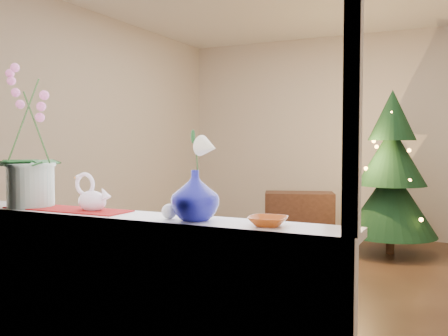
# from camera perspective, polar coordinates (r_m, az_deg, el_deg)

# --- Properties ---
(ground) EXTENTS (5.00, 5.00, 0.00)m
(ground) POSITION_cam_1_polar(r_m,az_deg,el_deg) (4.72, 7.03, -12.60)
(ground) COLOR #352115
(ground) RESTS_ON ground
(wall_back) EXTENTS (4.50, 0.10, 2.70)m
(wall_back) POSITION_cam_1_polar(r_m,az_deg,el_deg) (6.96, 13.71, 3.59)
(wall_back) COLOR beige
(wall_back) RESTS_ON ground
(wall_front) EXTENTS (4.50, 0.10, 2.70)m
(wall_front) POSITION_cam_1_polar(r_m,az_deg,el_deg) (2.32, -12.99, 4.96)
(wall_front) COLOR beige
(wall_front) RESTS_ON ground
(wall_left) EXTENTS (0.10, 5.00, 2.70)m
(wall_left) POSITION_cam_1_polar(r_m,az_deg,el_deg) (5.68, -14.97, 3.73)
(wall_left) COLOR beige
(wall_left) RESTS_ON ground
(window_apron) EXTENTS (2.20, 0.08, 0.88)m
(window_apron) POSITION_cam_1_polar(r_m,az_deg,el_deg) (2.49, -12.14, -16.49)
(window_apron) COLOR white
(window_apron) RESTS_ON ground
(windowsill) EXTENTS (2.20, 0.26, 0.04)m
(windowsill) POSITION_cam_1_polar(r_m,az_deg,el_deg) (2.45, -10.96, -5.69)
(windowsill) COLOR white
(windowsill) RESTS_ON window_apron
(window_frame) EXTENTS (2.22, 0.06, 1.60)m
(window_frame) POSITION_cam_1_polar(r_m,az_deg,el_deg) (2.38, -12.63, 13.40)
(window_frame) COLOR white
(window_frame) RESTS_ON windowsill
(runner) EXTENTS (0.70, 0.20, 0.01)m
(runner) POSITION_cam_1_polar(r_m,az_deg,el_deg) (2.69, -17.50, -4.51)
(runner) COLOR maroon
(runner) RESTS_ON windowsill
(orchid_pot) EXTENTS (0.32, 0.32, 0.77)m
(orchid_pot) POSITION_cam_1_polar(r_m,az_deg,el_deg) (2.84, -21.34, 3.57)
(orchid_pot) COLOR beige
(orchid_pot) RESTS_ON windowsill
(swan) EXTENTS (0.24, 0.16, 0.18)m
(swan) POSITION_cam_1_polar(r_m,az_deg,el_deg) (2.58, -14.85, -2.79)
(swan) COLOR white
(swan) RESTS_ON windowsill
(blue_vase) EXTENTS (0.32, 0.32, 0.26)m
(blue_vase) POSITION_cam_1_polar(r_m,az_deg,el_deg) (2.21, -3.33, -2.69)
(blue_vase) COLOR navy
(blue_vase) RESTS_ON windowsill
(lily) EXTENTS (0.14, 0.08, 0.19)m
(lily) POSITION_cam_1_polar(r_m,az_deg,el_deg) (2.20, -3.34, 3.17)
(lily) COLOR white
(lily) RESTS_ON blue_vase
(paperweight) EXTENTS (0.08, 0.08, 0.07)m
(paperweight) POSITION_cam_1_polar(r_m,az_deg,el_deg) (2.27, -6.27, -4.94)
(paperweight) COLOR silver
(paperweight) RESTS_ON windowsill
(amber_dish) EXTENTS (0.15, 0.15, 0.03)m
(amber_dish) POSITION_cam_1_polar(r_m,az_deg,el_deg) (2.08, 5.04, -6.15)
(amber_dish) COLOR #AB4712
(amber_dish) RESTS_ON windowsill
(xmas_tree) EXTENTS (1.27, 1.27, 1.85)m
(xmas_tree) POSITION_cam_1_polar(r_m,az_deg,el_deg) (5.91, 18.58, -0.47)
(xmas_tree) COLOR black
(xmas_tree) RESTS_ON ground
(side_table) EXTENTS (0.94, 0.69, 0.64)m
(side_table) POSITION_cam_1_polar(r_m,az_deg,el_deg) (6.36, 8.59, -5.62)
(side_table) COLOR black
(side_table) RESTS_ON ground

